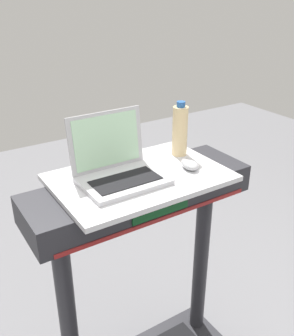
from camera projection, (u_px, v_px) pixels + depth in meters
name	position (u px, v px, depth m)	size (l,w,h in m)	color
desk_board	(140.00, 178.00, 1.47)	(0.65, 0.43, 0.02)	silver
laptop	(118.00, 167.00, 1.42)	(0.30, 0.25, 0.23)	#B7B7BC
computer_mouse	(190.00, 164.00, 1.52)	(0.06, 0.10, 0.03)	#B2B2B7
water_bottle	(180.00, 130.00, 1.61)	(0.06, 0.06, 0.23)	beige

